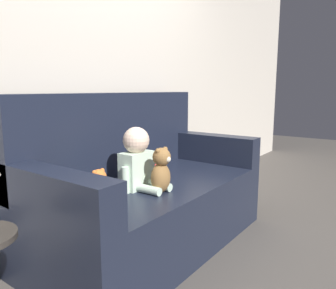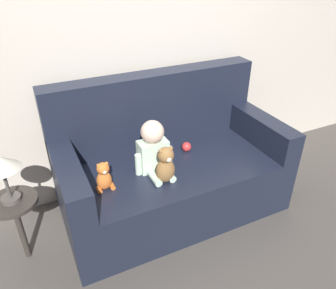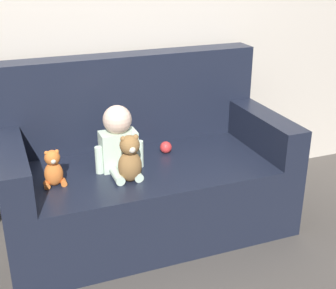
% 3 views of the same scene
% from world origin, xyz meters
% --- Properties ---
extents(ground_plane, '(12.00, 12.00, 0.00)m').
position_xyz_m(ground_plane, '(0.00, 0.00, 0.00)').
color(ground_plane, '#4C4742').
extents(wall_back, '(8.00, 0.05, 2.60)m').
position_xyz_m(wall_back, '(0.00, 0.52, 1.30)').
color(wall_back, beige).
rests_on(wall_back, ground_plane).
extents(couch, '(1.72, 0.88, 1.05)m').
position_xyz_m(couch, '(0.00, 0.07, 0.36)').
color(couch, black).
rests_on(couch, ground_plane).
extents(person_baby, '(0.29, 0.31, 0.39)m').
position_xyz_m(person_baby, '(-0.18, -0.04, 0.64)').
color(person_baby, silver).
rests_on(person_baby, couch).
extents(teddy_bear_brown, '(0.13, 0.13, 0.28)m').
position_xyz_m(teddy_bear_brown, '(-0.16, -0.21, 0.60)').
color(teddy_bear_brown, olive).
rests_on(teddy_bear_brown, couch).
extents(plush_toy_side, '(0.12, 0.10, 0.21)m').
position_xyz_m(plush_toy_side, '(-0.57, -0.11, 0.56)').
color(plush_toy_side, orange).
rests_on(plush_toy_side, couch).
extents(toy_ball, '(0.08, 0.08, 0.08)m').
position_xyz_m(toy_ball, '(0.16, 0.09, 0.50)').
color(toy_ball, red).
rests_on(toy_ball, couch).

